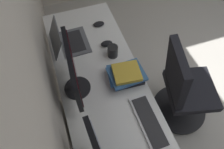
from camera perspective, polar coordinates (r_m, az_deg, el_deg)
The scene contains 11 objects.
wall_back at distance 0.98m, azimuth -21.04°, elevation -6.77°, with size 5.31×0.10×2.60m, color beige.
desk at distance 1.64m, azimuth -1.66°, elevation -6.02°, with size 2.00×0.66×0.73m.
drawer_pedestal at distance 1.88m, azimuth -1.04°, elevation -13.74°, with size 0.40×0.51×0.69m.
monitor_primary at distance 1.42m, azimuth -10.58°, elevation 0.97°, with size 0.50×0.20×0.41m.
laptop_leftmost at distance 1.86m, azimuth -12.16°, elevation 9.15°, with size 0.32×0.32×0.21m.
keyboard_main at distance 1.49m, azimuth 10.18°, elevation -12.65°, with size 0.42×0.15×0.02m.
mouse_main at distance 1.84m, azimuth -1.52°, elevation 8.48°, with size 0.06×0.10×0.03m, color black.
mouse_spare at distance 2.01m, azimuth -3.68°, elevation 13.65°, with size 0.06×0.10×0.03m, color black.
book_stack_near at distance 1.60m, azimuth 3.88°, elevation -0.06°, with size 0.25×0.28×0.11m.
coffee_mug at distance 1.74m, azimuth 0.16°, elevation 6.46°, with size 0.13×0.09×0.11m.
office_chair at distance 2.00m, azimuth 18.85°, elevation -4.21°, with size 0.56×0.59×0.97m.
Camera 1 is at (-0.49, 1.96, 2.12)m, focal length 33.34 mm.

